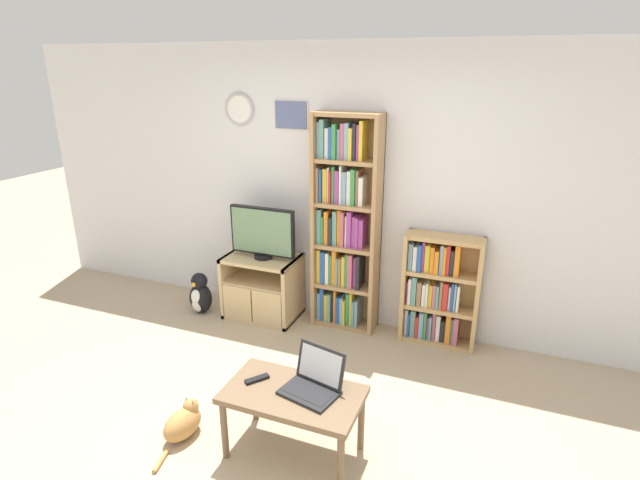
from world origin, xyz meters
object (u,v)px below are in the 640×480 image
at_px(tv_stand, 262,287).
at_px(remote_near_laptop, 257,379).
at_px(television, 262,233).
at_px(laptop, 314,381).
at_px(bookshelf_short, 437,292).
at_px(penguin_figurine, 200,295).
at_px(bookshelf_tall, 344,228).
at_px(coffee_table, 293,400).
at_px(cat, 184,422).

relative_size(tv_stand, remote_near_laptop, 4.66).
xyz_separation_m(television, laptop, (1.15, -1.52, -0.36)).
distance_m(bookshelf_short, penguin_figurine, 2.34).
relative_size(television, bookshelf_short, 0.64).
bearing_deg(bookshelf_tall, tv_stand, -169.56).
distance_m(coffee_table, laptop, 0.18).
bearing_deg(coffee_table, penguin_figurine, 139.92).
xyz_separation_m(bookshelf_tall, bookshelf_short, (0.88, 0.01, -0.49)).
height_order(bookshelf_short, coffee_table, bookshelf_short).
distance_m(bookshelf_tall, coffee_table, 1.86).
relative_size(coffee_table, penguin_figurine, 2.02).
height_order(tv_stand, television, television).
distance_m(television, bookshelf_tall, 0.79).
bearing_deg(television, bookshelf_short, 5.42).
relative_size(remote_near_laptop, penguin_figurine, 0.36).
height_order(remote_near_laptop, cat, remote_near_laptop).
relative_size(coffee_table, remote_near_laptop, 5.67).
bearing_deg(bookshelf_short, cat, -125.94).
bearing_deg(television, penguin_figurine, -165.21).
bearing_deg(bookshelf_tall, laptop, -76.94).
height_order(remote_near_laptop, penguin_figurine, remote_near_laptop).
bearing_deg(bookshelf_short, penguin_figurine, -171.87).
relative_size(laptop, penguin_figurine, 0.92).
xyz_separation_m(laptop, cat, (-0.87, -0.21, -0.42)).
bearing_deg(bookshelf_short, coffee_table, -109.19).
bearing_deg(remote_near_laptop, laptop, 44.83).
xyz_separation_m(coffee_table, penguin_figurine, (-1.69, 1.42, -0.21)).
bearing_deg(television, tv_stand, 174.61).
distance_m(bookshelf_short, coffee_table, 1.86).
xyz_separation_m(coffee_table, remote_near_laptop, (-0.27, 0.03, 0.07)).
distance_m(bookshelf_short, remote_near_laptop, 1.93).
height_order(bookshelf_short, remote_near_laptop, bookshelf_short).
relative_size(tv_stand, coffee_table, 0.82).
relative_size(tv_stand, bookshelf_short, 0.70).
height_order(coffee_table, penguin_figurine, coffee_table).
distance_m(television, laptop, 1.94).
bearing_deg(penguin_figurine, cat, -59.15).
bearing_deg(remote_near_laptop, television, 154.27).
bearing_deg(penguin_figurine, television, 14.79).
distance_m(bookshelf_tall, bookshelf_short, 1.01).
relative_size(television, bookshelf_tall, 0.32).
bearing_deg(remote_near_laptop, penguin_figurine, 173.61).
distance_m(tv_stand, bookshelf_short, 1.70).
bearing_deg(penguin_figurine, laptop, -36.84).
height_order(coffee_table, cat, coffee_table).
relative_size(bookshelf_tall, remote_near_laptop, 13.19).
xyz_separation_m(cat, penguin_figurine, (-0.93, 1.56, 0.09)).
bearing_deg(bookshelf_short, laptop, -106.46).
relative_size(bookshelf_tall, coffee_table, 2.33).
xyz_separation_m(bookshelf_tall, coffee_table, (0.27, -1.74, -0.58)).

